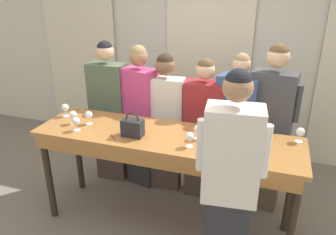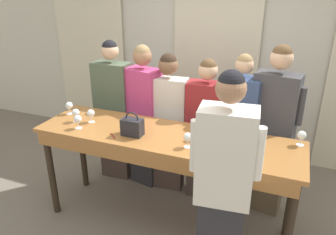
# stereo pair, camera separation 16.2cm
# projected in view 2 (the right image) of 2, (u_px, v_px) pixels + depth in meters

# --- Properties ---
(ground_plane) EXTENTS (18.00, 18.00, 0.00)m
(ground_plane) POSITION_uv_depth(u_px,v_px,m) (166.00, 222.00, 3.50)
(ground_plane) COLOR #70665B
(wall_back) EXTENTS (12.00, 0.06, 2.80)m
(wall_back) POSITION_uv_depth(u_px,v_px,m) (216.00, 56.00, 4.59)
(wall_back) COLOR beige
(wall_back) RESTS_ON ground_plane
(curtain_panel_left) EXTENTS (1.19, 0.03, 2.69)m
(curtain_panel_left) POSITION_uv_depth(u_px,v_px,m) (91.00, 50.00, 5.24)
(curtain_panel_left) COLOR beige
(curtain_panel_left) RESTS_ON ground_plane
(curtain_panel_center) EXTENTS (1.19, 0.03, 2.69)m
(curtain_panel_center) POSITION_uv_depth(u_px,v_px,m) (215.00, 61.00, 4.55)
(curtain_panel_center) COLOR beige
(curtain_panel_center) RESTS_ON ground_plane
(tasting_bar) EXTENTS (2.54, 0.70, 1.03)m
(tasting_bar) POSITION_uv_depth(u_px,v_px,m) (164.00, 148.00, 3.12)
(tasting_bar) COLOR #9E6633
(tasting_bar) RESTS_ON ground_plane
(wine_bottle) EXTENTS (0.08, 0.08, 0.34)m
(wine_bottle) POSITION_uv_depth(u_px,v_px,m) (220.00, 123.00, 3.03)
(wine_bottle) COLOR black
(wine_bottle) RESTS_ON tasting_bar
(handbag) EXTENTS (0.20, 0.12, 0.24)m
(handbag) POSITION_uv_depth(u_px,v_px,m) (132.00, 127.00, 3.06)
(handbag) COLOR #232328
(handbag) RESTS_ON tasting_bar
(wine_glass_front_left) EXTENTS (0.08, 0.08, 0.14)m
(wine_glass_front_left) POSITION_uv_depth(u_px,v_px,m) (78.00, 120.00, 3.20)
(wine_glass_front_left) COLOR white
(wine_glass_front_left) RESTS_ON tasting_bar
(wine_glass_front_mid) EXTENTS (0.08, 0.08, 0.14)m
(wine_glass_front_mid) POSITION_uv_depth(u_px,v_px,m) (217.00, 139.00, 2.81)
(wine_glass_front_mid) COLOR white
(wine_glass_front_mid) RESTS_ON tasting_bar
(wine_glass_front_right) EXTENTS (0.08, 0.08, 0.14)m
(wine_glass_front_right) POSITION_uv_depth(u_px,v_px,m) (238.00, 125.00, 3.08)
(wine_glass_front_right) COLOR white
(wine_glass_front_right) RESTS_ON tasting_bar
(wine_glass_center_left) EXTENTS (0.08, 0.08, 0.14)m
(wine_glass_center_left) POSITION_uv_depth(u_px,v_px,m) (188.00, 137.00, 2.83)
(wine_glass_center_left) COLOR white
(wine_glass_center_left) RESTS_ON tasting_bar
(wine_glass_center_mid) EXTENTS (0.08, 0.08, 0.14)m
(wine_glass_center_mid) POSITION_uv_depth(u_px,v_px,m) (76.00, 113.00, 3.35)
(wine_glass_center_mid) COLOR white
(wine_glass_center_mid) RESTS_ON tasting_bar
(wine_glass_center_right) EXTENTS (0.08, 0.08, 0.14)m
(wine_glass_center_right) POSITION_uv_depth(u_px,v_px,m) (91.00, 114.00, 3.34)
(wine_glass_center_right) COLOR white
(wine_glass_center_right) RESTS_ON tasting_bar
(wine_glass_back_left) EXTENTS (0.08, 0.08, 0.14)m
(wine_glass_back_left) POSITION_uv_depth(u_px,v_px,m) (197.00, 130.00, 2.97)
(wine_glass_back_left) COLOR white
(wine_glass_back_left) RESTS_ON tasting_bar
(wine_glass_back_mid) EXTENTS (0.08, 0.08, 0.14)m
(wine_glass_back_mid) POSITION_uv_depth(u_px,v_px,m) (69.00, 106.00, 3.54)
(wine_glass_back_mid) COLOR white
(wine_glass_back_mid) RESTS_ON tasting_bar
(wine_glass_back_right) EXTENTS (0.08, 0.08, 0.14)m
(wine_glass_back_right) POSITION_uv_depth(u_px,v_px,m) (302.00, 135.00, 2.87)
(wine_glass_back_right) COLOR white
(wine_glass_back_right) RESTS_ON tasting_bar
(pen) EXTENTS (0.10, 0.09, 0.01)m
(pen) POSITION_uv_depth(u_px,v_px,m) (113.00, 136.00, 3.07)
(pen) COLOR maroon
(pen) RESTS_ON tasting_bar
(guest_olive_jacket) EXTENTS (0.55, 0.24, 1.76)m
(guest_olive_jacket) POSITION_uv_depth(u_px,v_px,m) (114.00, 111.00, 4.02)
(guest_olive_jacket) COLOR #473833
(guest_olive_jacket) RESTS_ON ground_plane
(guest_pink_top) EXTENTS (0.50, 0.31, 1.74)m
(guest_pink_top) POSITION_uv_depth(u_px,v_px,m) (144.00, 116.00, 3.88)
(guest_pink_top) COLOR #28282D
(guest_pink_top) RESTS_ON ground_plane
(guest_cream_sweater) EXTENTS (0.54, 0.24, 1.67)m
(guest_cream_sweater) POSITION_uv_depth(u_px,v_px,m) (168.00, 122.00, 3.78)
(guest_cream_sweater) COLOR #473833
(guest_cream_sweater) RESTS_ON ground_plane
(guest_striped_shirt) EXTENTS (0.54, 0.27, 1.65)m
(guest_striped_shirt) POSITION_uv_depth(u_px,v_px,m) (205.00, 130.00, 3.65)
(guest_striped_shirt) COLOR #473833
(guest_striped_shirt) RESTS_ON ground_plane
(guest_navy_coat) EXTENTS (0.54, 0.34, 1.73)m
(guest_navy_coat) POSITION_uv_depth(u_px,v_px,m) (238.00, 133.00, 3.51)
(guest_navy_coat) COLOR #383D51
(guest_navy_coat) RESTS_ON ground_plane
(guest_beige_cap) EXTENTS (0.55, 0.31, 1.84)m
(guest_beige_cap) POSITION_uv_depth(u_px,v_px,m) (272.00, 131.00, 3.36)
(guest_beige_cap) COLOR brown
(guest_beige_cap) RESTS_ON ground_plane
(host_pouring) EXTENTS (0.51, 0.29, 1.87)m
(host_pouring) POSITION_uv_depth(u_px,v_px,m) (223.00, 192.00, 2.38)
(host_pouring) COLOR #28282D
(host_pouring) RESTS_ON ground_plane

